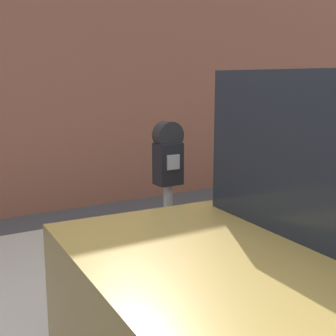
# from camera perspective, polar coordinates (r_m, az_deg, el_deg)

# --- Properties ---
(sidewalk) EXTENTS (24.00, 2.80, 0.13)m
(sidewalk) POSITION_cam_1_polar(r_m,az_deg,el_deg) (4.38, -6.87, -12.69)
(sidewalk) COLOR #BCB7AD
(sidewalk) RESTS_ON ground_plane
(building_facade) EXTENTS (24.00, 0.30, 5.17)m
(building_facade) POSITION_cam_1_polar(r_m,az_deg,el_deg) (6.54, -17.26, 17.27)
(building_facade) COLOR #935642
(building_facade) RESTS_ON ground_plane
(parking_meter) EXTENTS (0.19, 0.14, 1.41)m
(parking_meter) POSITION_cam_1_polar(r_m,az_deg,el_deg) (3.19, 0.00, -1.57)
(parking_meter) COLOR gray
(parking_meter) RESTS_ON sidewalk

